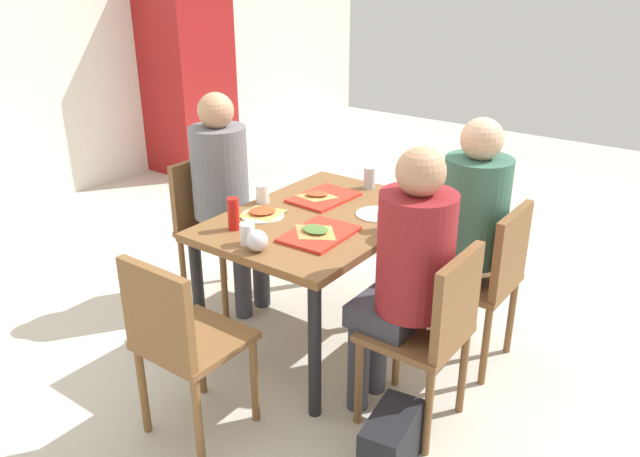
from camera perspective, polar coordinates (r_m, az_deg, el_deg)
ground_plane at (r=3.57m, az=-0.00°, el=-9.79°), size 10.00×10.00×0.02m
main_table at (r=3.27m, az=-0.00°, el=-0.30°), size 1.19×0.85×0.72m
chair_near_left at (r=2.73m, az=10.13°, el=-8.73°), size 0.40×0.40×0.86m
chair_near_right at (r=3.22m, az=14.93°, el=-4.01°), size 0.40×0.40×0.86m
chair_far_side at (r=3.81m, az=-9.84°, el=0.81°), size 0.40×0.40×0.86m
chair_left_end at (r=2.69m, az=-12.57°, el=-9.51°), size 0.40×0.40×0.86m
person_in_red at (r=2.67m, az=7.81°, el=-3.35°), size 0.32×0.42×1.27m
person_in_brown_jacket at (r=3.16m, az=13.04°, el=0.61°), size 0.32×0.42×1.27m
person_far_side at (r=3.63m, az=-8.54°, el=3.92°), size 0.32×0.42×1.27m
tray_red_near at (r=2.99m, az=-0.07°, el=-0.51°), size 0.37×0.27×0.02m
tray_red_far at (r=3.46m, az=0.34°, el=2.81°), size 0.37×0.28×0.02m
paper_plate_center at (r=3.24m, az=-5.20°, el=1.19°), size 0.22×0.22×0.01m
paper_plate_near_edge at (r=3.25m, az=5.18°, el=1.29°), size 0.22×0.22×0.01m
pizza_slice_a at (r=2.99m, az=-0.42°, el=-0.18°), size 0.18×0.21×0.02m
pizza_slice_b at (r=3.45m, az=-0.28°, el=3.06°), size 0.20×0.21×0.02m
pizza_slice_c at (r=3.25m, az=-5.19°, el=1.51°), size 0.26×0.26×0.02m
plastic_cup_a at (r=3.40m, az=-5.20°, el=3.14°), size 0.07×0.07×0.10m
plastic_cup_b at (r=3.06m, az=5.78°, el=0.72°), size 0.07×0.07×0.10m
plastic_cup_c at (r=2.91m, az=-6.56°, el=-0.49°), size 0.07×0.07×0.10m
soda_can at (r=3.62m, az=4.48°, el=4.58°), size 0.07×0.07×0.12m
condiment_bottle at (r=3.07m, az=-7.80°, el=1.32°), size 0.06×0.06×0.16m
foil_bundle at (r=2.84m, az=-5.70°, el=-1.09°), size 0.10×0.10×0.10m
handbag at (r=2.69m, az=6.36°, el=-18.78°), size 0.34×0.21×0.28m
drink_fridge at (r=6.32m, az=-11.81°, el=13.75°), size 0.70×0.60×1.90m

